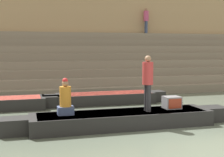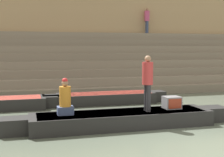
# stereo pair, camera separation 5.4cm
# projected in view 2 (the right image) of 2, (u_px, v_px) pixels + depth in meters

# --- Properties ---
(ground_plane) EXTENTS (120.00, 120.00, 0.00)m
(ground_plane) POSITION_uv_depth(u_px,v_px,m) (221.00, 147.00, 7.50)
(ground_plane) COLOR #566051
(ghat_steps) EXTENTS (36.00, 4.89, 3.34)m
(ghat_steps) POSITION_uv_depth(u_px,v_px,m) (105.00, 68.00, 18.43)
(ghat_steps) COLOR gray
(ghat_steps) RESTS_ON ground
(back_wall) EXTENTS (34.20, 1.28, 10.00)m
(back_wall) POSITION_uv_depth(u_px,v_px,m) (97.00, 8.00, 20.30)
(back_wall) COLOR tan
(back_wall) RESTS_ON ground
(rowboat_main) EXTENTS (7.03, 1.36, 0.46)m
(rowboat_main) POSITION_uv_depth(u_px,v_px,m) (122.00, 119.00, 9.41)
(rowboat_main) COLOR black
(rowboat_main) RESTS_ON ground
(person_standing) EXTENTS (0.33, 0.33, 1.69)m
(person_standing) POSITION_uv_depth(u_px,v_px,m) (148.00, 79.00, 9.41)
(person_standing) COLOR #28282D
(person_standing) RESTS_ON rowboat_main
(person_rowing) EXTENTS (0.46, 0.36, 1.07)m
(person_rowing) POSITION_uv_depth(u_px,v_px,m) (65.00, 100.00, 8.97)
(person_rowing) COLOR #3D4C75
(person_rowing) RESTS_ON rowboat_main
(tv_set) EXTENTS (0.52, 0.46, 0.38)m
(tv_set) POSITION_uv_depth(u_px,v_px,m) (172.00, 102.00, 9.91)
(tv_set) COLOR slate
(tv_set) RESTS_ON rowboat_main
(moored_boat_distant) EXTENTS (5.36, 1.22, 0.45)m
(moored_boat_distant) POSITION_uv_depth(u_px,v_px,m) (106.00, 98.00, 13.41)
(moored_boat_distant) COLOR black
(moored_boat_distant) RESTS_ON ground
(person_on_steps) EXTENTS (0.33, 0.33, 1.64)m
(person_on_steps) POSITION_uv_depth(u_px,v_px,m) (147.00, 19.00, 20.33)
(person_on_steps) COLOR #3D4C75
(person_on_steps) RESTS_ON ghat_steps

